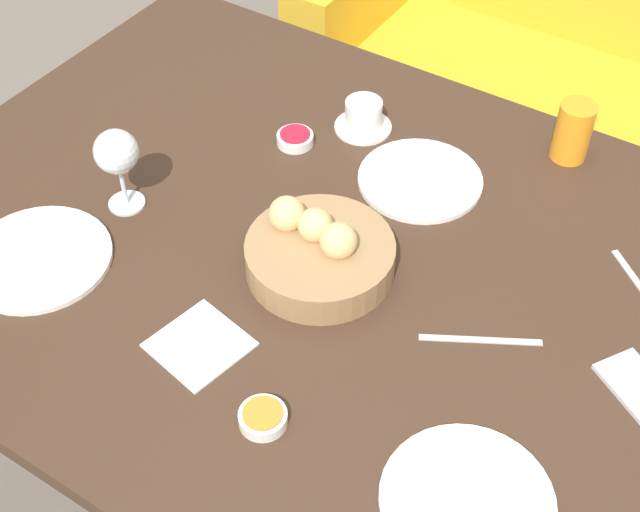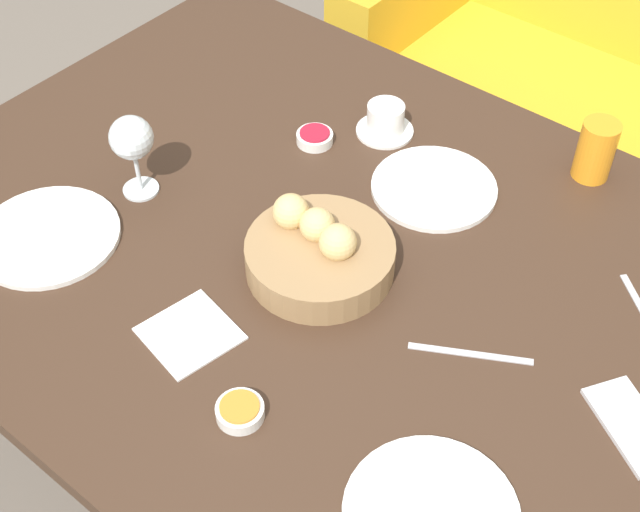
# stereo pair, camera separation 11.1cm
# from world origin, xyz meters

# --- Properties ---
(ground_plane) EXTENTS (10.00, 10.00, 0.00)m
(ground_plane) POSITION_xyz_m (0.00, 0.00, 0.00)
(ground_plane) COLOR #6B6056
(dining_table) EXTENTS (1.48, 1.10, 0.73)m
(dining_table) POSITION_xyz_m (0.00, 0.00, 0.65)
(dining_table) COLOR #3D281C
(dining_table) RESTS_ON ground_plane
(bread_basket) EXTENTS (0.24, 0.24, 0.10)m
(bread_basket) POSITION_xyz_m (0.02, -0.04, 0.77)
(bread_basket) COLOR #99754C
(bread_basket) RESTS_ON dining_table
(plate_near_left) EXTENTS (0.24, 0.24, 0.01)m
(plate_near_left) POSITION_xyz_m (-0.37, -0.27, 0.74)
(plate_near_left) COLOR white
(plate_near_left) RESTS_ON dining_table
(plate_far_center) EXTENTS (0.22, 0.22, 0.01)m
(plate_far_center) POSITION_xyz_m (0.06, 0.24, 0.74)
(plate_far_center) COLOR white
(plate_far_center) RESTS_ON dining_table
(juice_glass) EXTENTS (0.07, 0.07, 0.11)m
(juice_glass) POSITION_xyz_m (0.26, 0.45, 0.79)
(juice_glass) COLOR orange
(juice_glass) RESTS_ON dining_table
(wine_glass) EXTENTS (0.08, 0.08, 0.16)m
(wine_glass) POSITION_xyz_m (-0.34, -0.09, 0.84)
(wine_glass) COLOR silver
(wine_glass) RESTS_ON dining_table
(coffee_cup) EXTENTS (0.11, 0.11, 0.06)m
(coffee_cup) POSITION_xyz_m (-0.10, 0.32, 0.76)
(coffee_cup) COLOR white
(coffee_cup) RESTS_ON dining_table
(jam_bowl_berry) EXTENTS (0.07, 0.07, 0.02)m
(jam_bowl_berry) POSITION_xyz_m (-0.19, 0.21, 0.74)
(jam_bowl_berry) COLOR white
(jam_bowl_berry) RESTS_ON dining_table
(jam_bowl_honey) EXTENTS (0.07, 0.07, 0.02)m
(jam_bowl_honey) POSITION_xyz_m (0.12, -0.33, 0.74)
(jam_bowl_honey) COLOR white
(jam_bowl_honey) RESTS_ON dining_table
(fork_silver) EXTENTS (0.17, 0.10, 0.00)m
(fork_silver) POSITION_xyz_m (0.31, -0.03, 0.73)
(fork_silver) COLOR #B7B7BC
(fork_silver) RESTS_ON dining_table
(napkin) EXTENTS (0.15, 0.15, 0.00)m
(napkin) POSITION_xyz_m (-0.04, -0.27, 0.73)
(napkin) COLOR white
(napkin) RESTS_ON dining_table
(cell_phone) EXTENTS (0.17, 0.14, 0.01)m
(cell_phone) POSITION_xyz_m (0.55, -0.00, 0.73)
(cell_phone) COLOR silver
(cell_phone) RESTS_ON dining_table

